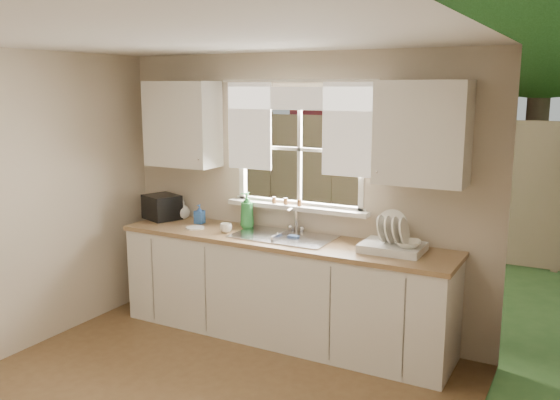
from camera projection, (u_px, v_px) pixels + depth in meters
The scene contains 20 objects.
room_walls at pixel (144, 249), 3.57m from camera, with size 3.62×4.02×2.50m.
ceiling at pixel (143, 33), 3.38m from camera, with size 3.60×4.00×0.02m, color silver.
window at pixel (299, 168), 5.30m from camera, with size 1.38×0.16×1.06m.
curtains at pixel (296, 118), 5.17m from camera, with size 1.50×0.03×0.81m.
base_cabinets at pixel (282, 290), 5.22m from camera, with size 3.00×0.62×0.87m, color silver.
countertop at pixel (282, 240), 5.14m from camera, with size 3.04×0.65×0.04m, color #94724A.
upper_cabinet_left at pixel (182, 124), 5.62m from camera, with size 0.70×0.33×0.80m, color silver.
upper_cabinet_right at pixel (422, 133), 4.54m from camera, with size 0.70×0.33×0.80m, color silver.
wall_outlet at pixel (391, 223), 4.95m from camera, with size 0.08×0.01×0.12m, color beige.
sill_jars at pixel (286, 201), 5.35m from camera, with size 0.30×0.04×0.06m.
backyard at pixel (497, 12), 10.20m from camera, with size 20.00×10.00×6.13m.
sink at pixel (283, 245), 5.17m from camera, with size 0.88×0.52×0.40m.
dish_rack at pixel (393, 243), 4.71m from camera, with size 0.49×0.37×0.31m.
bowl at pixel (408, 244), 4.59m from camera, with size 0.21×0.21×0.05m, color white.
soap_bottle_a at pixel (247, 210), 5.47m from camera, with size 0.13×0.13×0.33m, color #2C873B.
soap_bottle_b at pixel (200, 214), 5.66m from camera, with size 0.08×0.08×0.18m, color #2D5CAB.
soap_bottle_c at pixel (182, 209), 5.87m from camera, with size 0.15×0.15×0.19m, color beige.
saucer at pixel (195, 228), 5.47m from camera, with size 0.17×0.17×0.01m, color white.
cup at pixel (226, 228), 5.32m from camera, with size 0.11×0.11×0.08m, color white.
black_appliance at pixel (162, 207), 5.85m from camera, with size 0.33×0.28×0.24m, color black.
Camera 1 is at (2.36, -2.70, 2.20)m, focal length 38.00 mm.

